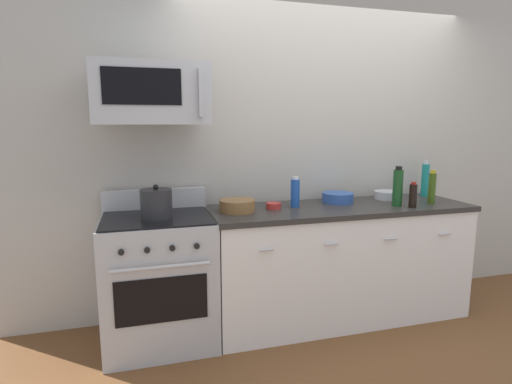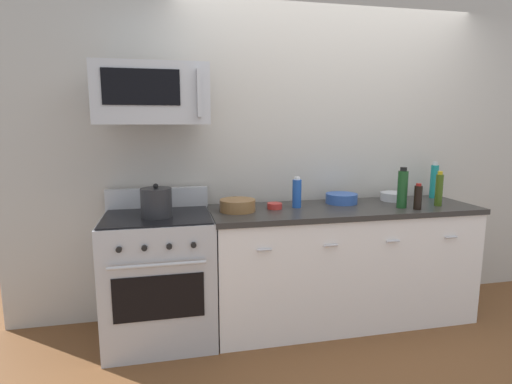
# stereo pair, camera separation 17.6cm
# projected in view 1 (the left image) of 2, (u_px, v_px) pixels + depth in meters

# --- Properties ---
(ground_plane) EXTENTS (6.19, 6.19, 0.00)m
(ground_plane) POSITION_uv_depth(u_px,v_px,m) (337.00, 315.00, 3.34)
(ground_plane) COLOR brown
(back_wall) EXTENTS (5.16, 0.10, 2.70)m
(back_wall) POSITION_uv_depth(u_px,v_px,m) (321.00, 148.00, 3.50)
(back_wall) COLOR #B7B2A8
(back_wall) RESTS_ON ground_plane
(counter_unit) EXTENTS (2.07, 0.66, 0.92)m
(counter_unit) POSITION_uv_depth(u_px,v_px,m) (339.00, 262.00, 3.26)
(counter_unit) COLOR white
(counter_unit) RESTS_ON ground_plane
(range_oven) EXTENTS (0.76, 0.69, 1.07)m
(range_oven) POSITION_uv_depth(u_px,v_px,m) (159.00, 279.00, 2.89)
(range_oven) COLOR #B7BABF
(range_oven) RESTS_ON ground_plane
(microwave) EXTENTS (0.74, 0.44, 0.40)m
(microwave) POSITION_uv_depth(u_px,v_px,m) (151.00, 94.00, 2.72)
(microwave) COLOR #B7BABF
(bottle_soy_sauce_dark) EXTENTS (0.06, 0.06, 0.20)m
(bottle_soy_sauce_dark) POSITION_uv_depth(u_px,v_px,m) (413.00, 195.00, 3.11)
(bottle_soy_sauce_dark) COLOR black
(bottle_soy_sauce_dark) RESTS_ON countertop_slab
(bottle_wine_green) EXTENTS (0.08, 0.08, 0.31)m
(bottle_wine_green) POSITION_uv_depth(u_px,v_px,m) (398.00, 187.00, 3.16)
(bottle_wine_green) COLOR #19471E
(bottle_wine_green) RESTS_ON countertop_slab
(bottle_olive_oil) EXTENTS (0.06, 0.06, 0.27)m
(bottle_olive_oil) POSITION_uv_depth(u_px,v_px,m) (432.00, 188.00, 3.26)
(bottle_olive_oil) COLOR #385114
(bottle_olive_oil) RESTS_ON countertop_slab
(bottle_sparkling_teal) EXTENTS (0.06, 0.06, 0.31)m
(bottle_sparkling_teal) POSITION_uv_depth(u_px,v_px,m) (425.00, 179.00, 3.59)
(bottle_sparkling_teal) COLOR #197F7A
(bottle_sparkling_teal) RESTS_ON countertop_slab
(bottle_soda_blue) EXTENTS (0.07, 0.07, 0.24)m
(bottle_soda_blue) POSITION_uv_depth(u_px,v_px,m) (295.00, 193.00, 3.13)
(bottle_soda_blue) COLOR #1E4CA5
(bottle_soda_blue) RESTS_ON countertop_slab
(bowl_blue_mixing) EXTENTS (0.25, 0.25, 0.08)m
(bowl_blue_mixing) POSITION_uv_depth(u_px,v_px,m) (338.00, 197.00, 3.32)
(bowl_blue_mixing) COLOR #2D519E
(bowl_blue_mixing) RESTS_ON countertop_slab
(bowl_wooden_salad) EXTENTS (0.26, 0.26, 0.09)m
(bowl_wooden_salad) POSITION_uv_depth(u_px,v_px,m) (237.00, 205.00, 2.98)
(bowl_wooden_salad) COLOR brown
(bowl_wooden_salad) RESTS_ON countertop_slab
(bowl_red_small) EXTENTS (0.11, 0.11, 0.04)m
(bowl_red_small) POSITION_uv_depth(u_px,v_px,m) (274.00, 205.00, 3.08)
(bowl_red_small) COLOR #B72D28
(bowl_red_small) RESTS_ON countertop_slab
(bowl_steel_prep) EXTENTS (0.22, 0.22, 0.07)m
(bowl_steel_prep) POSITION_uv_depth(u_px,v_px,m) (387.00, 195.00, 3.47)
(bowl_steel_prep) COLOR #B2B5BA
(bowl_steel_prep) RESTS_ON countertop_slab
(stockpot) EXTENTS (0.21, 0.21, 0.23)m
(stockpot) POSITION_uv_depth(u_px,v_px,m) (156.00, 204.00, 2.74)
(stockpot) COLOR #262628
(stockpot) RESTS_ON range_oven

